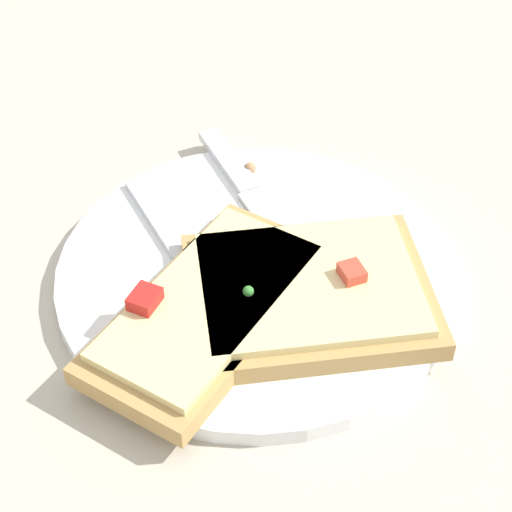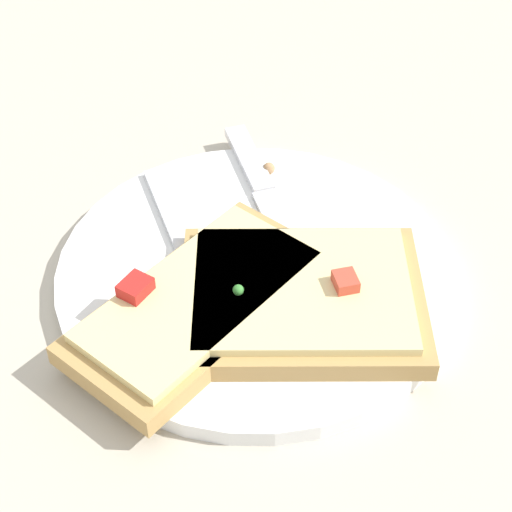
% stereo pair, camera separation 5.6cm
% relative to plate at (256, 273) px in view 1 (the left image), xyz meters
% --- Properties ---
extents(ground_plane, '(4.00, 4.00, 0.00)m').
position_rel_plate_xyz_m(ground_plane, '(0.00, 0.00, -0.01)').
color(ground_plane, '#BCB29E').
extents(plate, '(0.27, 0.27, 0.01)m').
position_rel_plate_xyz_m(plate, '(0.00, 0.00, 0.00)').
color(plate, white).
rests_on(plate, ground).
extents(fork, '(0.08, 0.19, 0.01)m').
position_rel_plate_xyz_m(fork, '(-0.04, 0.02, 0.01)').
color(fork, silver).
rests_on(fork, plate).
extents(knife, '(0.09, 0.21, 0.01)m').
position_rel_plate_xyz_m(knife, '(0.05, 0.05, 0.01)').
color(knife, silver).
rests_on(knife, plate).
extents(pizza_slice_main, '(0.19, 0.19, 0.03)m').
position_rel_plate_xyz_m(pizza_slice_main, '(-0.00, -0.05, 0.02)').
color(pizza_slice_main, tan).
rests_on(pizza_slice_main, plate).
extents(pizza_slice_corner, '(0.19, 0.12, 0.03)m').
position_rel_plate_xyz_m(pizza_slice_corner, '(-0.05, -0.01, 0.02)').
color(pizza_slice_corner, tan).
rests_on(pizza_slice_corner, plate).
extents(crumb_scatter, '(0.09, 0.08, 0.01)m').
position_rel_plate_xyz_m(crumb_scatter, '(0.02, 0.03, 0.01)').
color(crumb_scatter, tan).
rests_on(crumb_scatter, plate).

